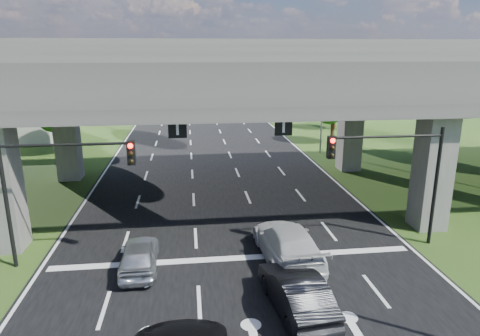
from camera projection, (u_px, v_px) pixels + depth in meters
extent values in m
plane|color=#253F14|center=(245.00, 300.00, 16.84)|extent=(160.00, 160.00, 0.00)
cube|color=black|center=(223.00, 209.00, 26.40)|extent=(18.00, 120.00, 0.03)
cube|color=#363331|center=(219.00, 76.00, 26.18)|extent=(80.00, 15.00, 2.00)
cube|color=#5C5955|center=(231.00, 50.00, 18.85)|extent=(80.00, 0.50, 1.00)
cube|color=#5C5955|center=(212.00, 50.00, 32.71)|extent=(80.00, 0.50, 1.00)
cube|color=#5C5955|center=(0.00, 181.00, 20.35)|extent=(1.60, 1.60, 7.00)
cube|color=#5C5955|center=(67.00, 134.00, 31.83)|extent=(1.60, 1.60, 7.00)
cube|color=#5C5955|center=(433.00, 166.00, 22.94)|extent=(1.60, 1.60, 7.00)
cube|color=#5C5955|center=(351.00, 127.00, 34.42)|extent=(1.60, 1.60, 7.00)
cube|color=black|center=(177.00, 129.00, 19.73)|extent=(0.85, 0.06, 0.85)
cube|color=black|center=(283.00, 127.00, 20.32)|extent=(0.85, 0.06, 0.85)
cylinder|color=black|center=(435.00, 187.00, 21.04)|extent=(0.18, 0.18, 6.00)
cylinder|color=black|center=(387.00, 137.00, 20.02)|extent=(5.50, 0.12, 0.12)
cube|color=black|center=(331.00, 147.00, 19.64)|extent=(0.35, 0.28, 1.05)
sphere|color=#FF0C05|center=(333.00, 141.00, 19.39)|extent=(0.22, 0.22, 0.22)
cylinder|color=black|center=(7.00, 204.00, 18.69)|extent=(0.18, 0.18, 6.00)
cylinder|color=black|center=(66.00, 145.00, 18.32)|extent=(5.50, 0.12, 0.12)
cube|color=black|center=(131.00, 153.00, 18.58)|extent=(0.35, 0.28, 1.05)
sphere|color=#FF0C05|center=(130.00, 146.00, 18.33)|extent=(0.22, 0.22, 0.22)
cylinder|color=gray|center=(323.00, 100.00, 39.70)|extent=(0.16, 0.16, 10.00)
cylinder|color=gray|center=(309.00, 48.00, 38.26)|extent=(3.00, 0.10, 0.10)
cube|color=gray|center=(293.00, 49.00, 38.11)|extent=(0.60, 0.25, 0.18)
cylinder|color=gray|center=(285.00, 86.00, 55.00)|extent=(0.16, 0.16, 10.00)
cylinder|color=gray|center=(274.00, 48.00, 53.56)|extent=(3.00, 0.10, 0.10)
cube|color=gray|center=(262.00, 49.00, 53.41)|extent=(0.60, 0.25, 0.18)
cylinder|color=black|center=(58.00, 138.00, 39.62)|extent=(0.36, 0.36, 3.30)
sphere|color=#154A13|center=(55.00, 105.00, 38.82)|extent=(4.50, 4.50, 4.50)
sphere|color=#154A13|center=(57.00, 91.00, 38.22)|extent=(3.60, 3.60, 3.60)
sphere|color=#154A13|center=(54.00, 115.00, 39.41)|extent=(3.30, 3.30, 3.30)
cylinder|color=black|center=(51.00, 126.00, 46.98)|extent=(0.36, 0.36, 2.86)
sphere|color=#154A13|center=(48.00, 102.00, 46.28)|extent=(3.90, 3.90, 3.90)
sphere|color=#154A13|center=(50.00, 92.00, 45.73)|extent=(3.12, 3.12, 3.12)
sphere|color=#154A13|center=(47.00, 109.00, 46.84)|extent=(2.86, 2.86, 2.86)
cylinder|color=black|center=(102.00, 112.00, 55.01)|extent=(0.36, 0.36, 3.52)
sphere|color=#154A13|center=(100.00, 87.00, 54.16)|extent=(4.80, 4.80, 4.80)
sphere|color=#154A13|center=(101.00, 76.00, 53.53)|extent=(3.84, 3.84, 3.84)
sphere|color=#154A13|center=(98.00, 94.00, 54.76)|extent=(3.52, 3.52, 3.52)
cylinder|color=black|center=(332.00, 129.00, 44.74)|extent=(0.36, 0.36, 3.08)
sphere|color=#154A13|center=(334.00, 102.00, 43.99)|extent=(4.20, 4.20, 4.20)
sphere|color=#154A13|center=(339.00, 90.00, 43.41)|extent=(3.36, 3.36, 3.36)
sphere|color=#154A13|center=(329.00, 110.00, 44.56)|extent=(3.08, 3.08, 3.08)
cylinder|color=black|center=(334.00, 118.00, 52.77)|extent=(0.36, 0.36, 2.86)
sphere|color=#154A13|center=(336.00, 96.00, 52.08)|extent=(3.90, 3.90, 3.90)
sphere|color=#154A13|center=(340.00, 87.00, 51.52)|extent=(3.12, 3.12, 3.12)
sphere|color=#154A13|center=(332.00, 102.00, 52.63)|extent=(2.86, 2.86, 2.86)
cylinder|color=black|center=(288.00, 108.00, 59.89)|extent=(0.36, 0.36, 3.30)
sphere|color=#154A13|center=(289.00, 86.00, 59.09)|extent=(4.50, 4.50, 4.50)
sphere|color=#154A13|center=(292.00, 76.00, 58.49)|extent=(3.60, 3.60, 3.60)
sphere|color=#154A13|center=(286.00, 93.00, 59.68)|extent=(3.30, 3.30, 3.30)
imported|color=silver|center=(139.00, 255.00, 19.01)|extent=(1.70, 4.08, 1.38)
imported|color=black|center=(296.00, 292.00, 15.92)|extent=(2.17, 4.92, 1.57)
imported|color=#B5B5B5|center=(288.00, 243.00, 19.76)|extent=(2.63, 5.99, 1.71)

